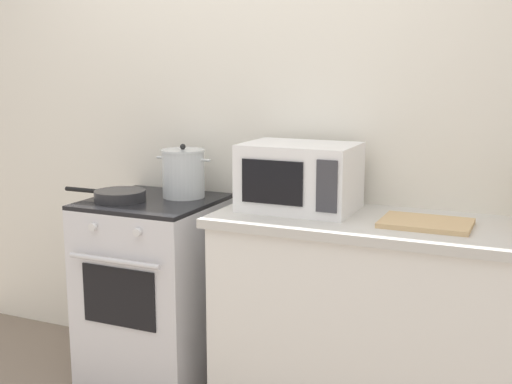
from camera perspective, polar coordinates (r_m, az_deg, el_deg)
The scene contains 8 objects.
back_wall at distance 3.23m, azimuth 4.25°, elevation 5.36°, with size 4.40×0.10×2.50m, color silver.
lower_cabinet_right at distance 2.94m, azimuth 12.93°, elevation -11.76°, with size 1.64×0.56×0.88m, color white.
countertop_right at distance 2.80m, azimuth 13.33°, elevation -3.03°, with size 1.70×0.60×0.04m, color beige.
stove at distance 3.36m, azimuth -8.77°, elevation -8.35°, with size 0.60×0.64×0.92m.
stock_pot at distance 3.26m, azimuth -6.33°, elevation 1.63°, with size 0.30×0.21×0.27m.
frying_pan at distance 3.23m, azimuth -11.82°, elevation -0.29°, with size 0.45×0.25×0.05m.
microwave at distance 2.95m, azimuth 3.83°, elevation 1.33°, with size 0.50×0.37×0.30m.
cutting_board at distance 2.76m, azimuth 14.55°, elevation -2.63°, with size 0.36×0.26×0.02m, color tan.
Camera 1 is at (1.38, -2.06, 1.56)m, focal length 46.07 mm.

